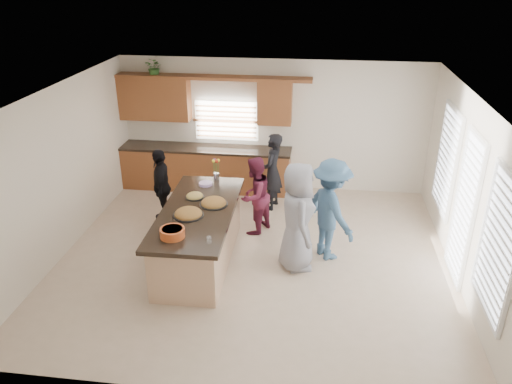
# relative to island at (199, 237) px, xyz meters

# --- Properties ---
(floor) EXTENTS (6.50, 6.50, 0.00)m
(floor) POSITION_rel_island_xyz_m (0.89, 0.21, -0.45)
(floor) COLOR beige
(floor) RESTS_ON ground
(room_shell) EXTENTS (6.52, 6.02, 2.81)m
(room_shell) POSITION_rel_island_xyz_m (0.89, 0.21, 1.45)
(room_shell) COLOR silver
(room_shell) RESTS_ON ground
(back_cabinetry) EXTENTS (4.08, 0.66, 2.46)m
(back_cabinetry) POSITION_rel_island_xyz_m (-0.57, 2.94, 0.46)
(back_cabinetry) COLOR brown
(back_cabinetry) RESTS_ON ground
(right_wall_glazing) EXTENTS (0.06, 4.00, 2.25)m
(right_wall_glazing) POSITION_rel_island_xyz_m (4.11, 0.08, 0.89)
(right_wall_glazing) COLOR white
(right_wall_glazing) RESTS_ON ground
(island) EXTENTS (1.20, 2.72, 0.95)m
(island) POSITION_rel_island_xyz_m (0.00, 0.00, 0.00)
(island) COLOR tan
(island) RESTS_ON ground
(platter_front) EXTENTS (0.48, 0.48, 0.20)m
(platter_front) POSITION_rel_island_xyz_m (-0.09, -0.22, 0.53)
(platter_front) COLOR black
(platter_front) RESTS_ON island
(platter_mid) EXTENTS (0.46, 0.46, 0.19)m
(platter_mid) POSITION_rel_island_xyz_m (0.22, 0.21, 0.53)
(platter_mid) COLOR black
(platter_mid) RESTS_ON island
(platter_back) EXTENTS (0.32, 0.32, 0.13)m
(platter_back) POSITION_rel_island_xyz_m (-0.15, 0.43, 0.52)
(platter_back) COLOR black
(platter_back) RESTS_ON island
(salad_bowl) EXTENTS (0.36, 0.36, 0.14)m
(salad_bowl) POSITION_rel_island_xyz_m (-0.15, -0.90, 0.57)
(salad_bowl) COLOR #C75324
(salad_bowl) RESTS_ON island
(clear_cup) EXTENTS (0.07, 0.07, 0.10)m
(clear_cup) POSITION_rel_island_xyz_m (0.41, -1.00, 0.55)
(clear_cup) COLOR white
(clear_cup) RESTS_ON island
(plate_stack) EXTENTS (0.24, 0.24, 0.05)m
(plate_stack) POSITION_rel_island_xyz_m (-0.09, 0.97, 0.52)
(plate_stack) COLOR #BD9BE2
(plate_stack) RESTS_ON island
(flower_vase) EXTENTS (0.14, 0.14, 0.41)m
(flower_vase) POSITION_rel_island_xyz_m (0.06, 1.21, 0.72)
(flower_vase) COLOR silver
(flower_vase) RESTS_ON island
(potted_plant) EXTENTS (0.44, 0.42, 0.39)m
(potted_plant) POSITION_rel_island_xyz_m (-1.55, 3.03, 2.14)
(potted_plant) COLOR #3E7930
(potted_plant) RESTS_ON back_cabinetry
(woman_left_back) EXTENTS (0.47, 0.63, 1.57)m
(woman_left_back) POSITION_rel_island_xyz_m (1.00, 2.14, 0.33)
(woman_left_back) COLOR black
(woman_left_back) RESTS_ON ground
(woman_left_mid) EXTENTS (0.82, 0.88, 1.45)m
(woman_left_mid) POSITION_rel_island_xyz_m (0.78, 1.11, 0.27)
(woman_left_mid) COLOR maroon
(woman_left_mid) RESTS_ON ground
(woman_left_front) EXTENTS (0.54, 0.92, 1.47)m
(woman_left_front) POSITION_rel_island_xyz_m (-1.01, 1.29, 0.28)
(woman_left_front) COLOR black
(woman_left_front) RESTS_ON ground
(woman_right_back) EXTENTS (1.16, 1.30, 1.75)m
(woman_right_back) POSITION_rel_island_xyz_m (2.13, 0.42, 0.42)
(woman_right_back) COLOR #365877
(woman_right_back) RESTS_ON ground
(woman_right_front) EXTENTS (0.77, 1.00, 1.81)m
(woman_right_front) POSITION_rel_island_xyz_m (1.60, 0.04, 0.45)
(woman_right_front) COLOR gray
(woman_right_front) RESTS_ON ground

